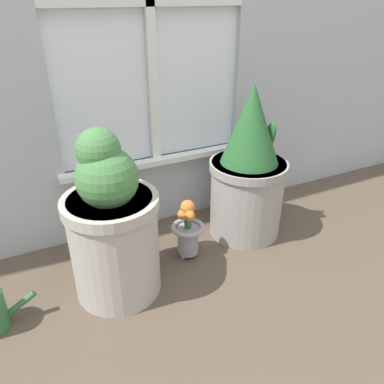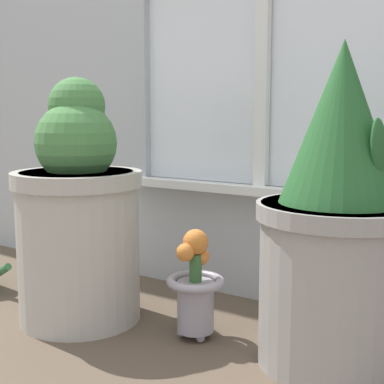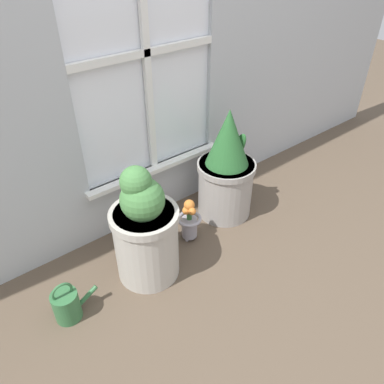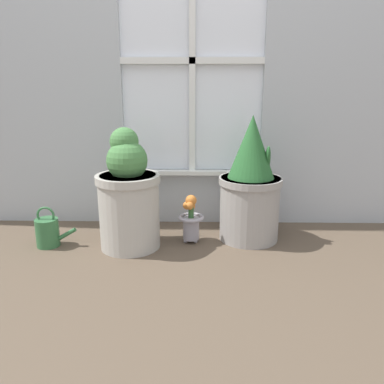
{
  "view_description": "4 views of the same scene",
  "coord_description": "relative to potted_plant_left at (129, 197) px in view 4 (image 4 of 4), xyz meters",
  "views": [
    {
      "loc": [
        -0.54,
        -0.87,
        0.97
      ],
      "look_at": [
        0.01,
        0.25,
        0.31
      ],
      "focal_mm": 35.0,
      "sensor_mm": 36.0,
      "label": 1
    },
    {
      "loc": [
        0.67,
        -0.72,
        0.52
      ],
      "look_at": [
        -0.01,
        0.28,
        0.35
      ],
      "focal_mm": 50.0,
      "sensor_mm": 36.0,
      "label": 2
    },
    {
      "loc": [
        -0.97,
        -0.95,
        1.45
      ],
      "look_at": [
        0.03,
        0.29,
        0.29
      ],
      "focal_mm": 35.0,
      "sensor_mm": 36.0,
      "label": 3
    },
    {
      "loc": [
        0.04,
        -1.6,
        0.79
      ],
      "look_at": [
        0.0,
        0.31,
        0.27
      ],
      "focal_mm": 35.0,
      "sensor_mm": 36.0,
      "label": 4
    }
  ],
  "objects": [
    {
      "name": "potted_plant_right",
      "position": [
        0.63,
        0.12,
        0.03
      ],
      "size": [
        0.34,
        0.34,
        0.67
      ],
      "color": "#9E9993",
      "rests_on": "ground_plane"
    },
    {
      "name": "potted_plant_left",
      "position": [
        0.0,
        0.0,
        0.0
      ],
      "size": [
        0.32,
        0.32,
        0.62
      ],
      "color": "#B7B2A8",
      "rests_on": "ground_plane"
    },
    {
      "name": "flower_vase",
      "position": [
        0.31,
        0.06,
        -0.14
      ],
      "size": [
        0.14,
        0.14,
        0.26
      ],
      "color": "#99939E",
      "rests_on": "ground_plane"
    },
    {
      "name": "watering_can",
      "position": [
        -0.43,
        -0.0,
        -0.19
      ],
      "size": [
        0.21,
        0.12,
        0.22
      ],
      "color": "#336B3D",
      "rests_on": "ground_plane"
    },
    {
      "name": "ground_plane",
      "position": [
        0.31,
        -0.21,
        -0.27
      ],
      "size": [
        10.0,
        10.0,
        0.0
      ],
      "primitive_type": "plane",
      "color": "brown"
    }
  ]
}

